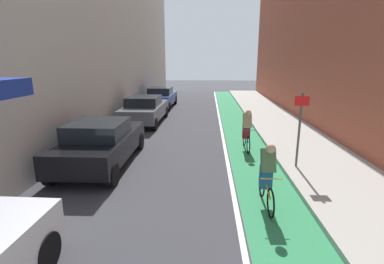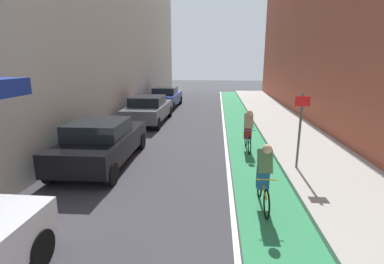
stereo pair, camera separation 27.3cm
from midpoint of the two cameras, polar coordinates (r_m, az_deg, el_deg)
ground_plane at (r=13.19m, az=-2.25°, el=-1.10°), size 81.64×81.64×0.00m
bike_lane_paint at (r=15.15m, az=8.72°, el=0.72°), size 1.60×37.11×0.00m
lane_divider_stripe at (r=15.09m, az=5.32°, el=0.77°), size 0.12×37.11×0.00m
sidewalk_right at (r=15.53m, az=17.24°, el=0.83°), size 3.02×37.11×0.14m
building_facade_left at (r=16.18m, az=-22.02°, el=20.02°), size 4.15×37.11×10.82m
building_facade_right at (r=18.05m, az=25.93°, el=19.97°), size 2.40×33.11×11.46m
parked_sedan_black at (r=10.06m, az=-18.44°, el=-1.97°), size 2.07×4.59×1.53m
parked_sedan_gray at (r=16.41m, az=-9.84°, el=4.50°), size 2.03×4.78×1.53m
parked_sedan_blue at (r=21.90m, az=-6.54°, el=6.93°), size 1.97×4.69×1.53m
cyclist_mid at (r=7.06m, az=13.63°, el=-8.17°), size 0.48×1.72×1.61m
cyclist_trailing at (r=11.41m, az=10.17°, el=0.49°), size 0.48×1.74×1.62m
street_sign_post at (r=9.42m, az=19.92°, el=1.68°), size 0.44×0.07×2.36m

